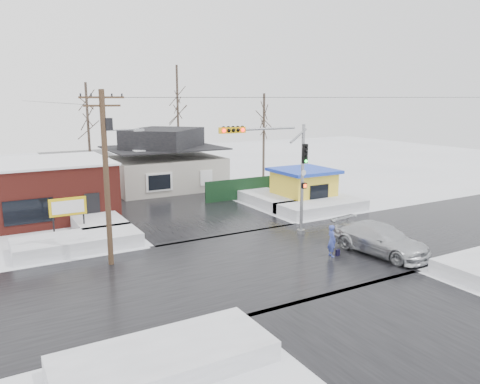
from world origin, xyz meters
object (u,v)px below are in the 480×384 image
traffic_signal (282,166)px  utility_pole (107,168)px  pedestrian (332,241)px  kiosk (303,186)px  marquee_sign (68,208)px  car (380,240)px

traffic_signal → utility_pole: size_ratio=0.78×
pedestrian → traffic_signal: bearing=17.7°
utility_pole → traffic_signal: bearing=-2.9°
kiosk → pedestrian: kiosk is taller
pedestrian → marquee_sign: bearing=59.8°
pedestrian → car: size_ratio=0.31×
marquee_sign → utility_pole: bearing=-79.9°
car → traffic_signal: bearing=112.3°
marquee_sign → kiosk: (18.50, 0.50, -0.46)m
traffic_signal → marquee_sign: (-11.43, 6.53, -2.62)m
utility_pole → car: bearing=-23.2°
pedestrian → car: bearing=-98.5°
traffic_signal → pedestrian: bearing=-84.4°
traffic_signal → marquee_sign: 13.42m
traffic_signal → pedestrian: traffic_signal is taller
utility_pole → marquee_sign: 6.87m
traffic_signal → marquee_sign: size_ratio=2.75×
utility_pole → marquee_sign: utility_pole is taller
utility_pole → car: size_ratio=1.58×
traffic_signal → car: bearing=-59.5°
utility_pole → kiosk: 18.95m
traffic_signal → marquee_sign: traffic_signal is taller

